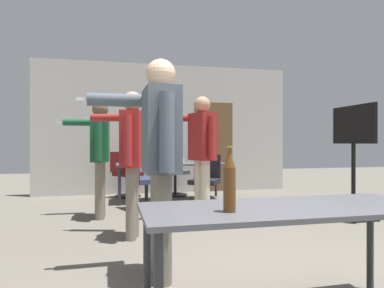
{
  "coord_description": "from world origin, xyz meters",
  "views": [
    {
      "loc": [
        -1.17,
        -1.5,
        1.11
      ],
      "look_at": [
        -0.2,
        2.71,
        1.1
      ],
      "focal_mm": 32.0,
      "sensor_mm": 36.0,
      "label": 1
    }
  ],
  "objects_px": {
    "person_near_casual": "(159,147)",
    "office_chair_far_right": "(173,174)",
    "person_right_polo": "(99,148)",
    "person_far_watching": "(131,149)",
    "beer_bottle": "(229,181)",
    "office_chair_mid_tucked": "(142,183)",
    "office_chair_far_left": "(206,183)",
    "drink_cup": "(183,161)",
    "office_chair_near_pushed": "(125,176)",
    "person_center_tall": "(201,145)",
    "tv_screen": "(354,151)"
  },
  "relations": [
    {
      "from": "person_near_casual",
      "to": "office_chair_mid_tucked",
      "type": "height_order",
      "value": "person_near_casual"
    },
    {
      "from": "person_far_watching",
      "to": "person_center_tall",
      "type": "bearing_deg",
      "value": -40.79
    },
    {
      "from": "person_right_polo",
      "to": "office_chair_mid_tucked",
      "type": "distance_m",
      "value": 1.1
    },
    {
      "from": "office_chair_far_right",
      "to": "office_chair_near_pushed",
      "type": "xyz_separation_m",
      "value": [
        -1.02,
        -0.08,
        -0.01
      ]
    },
    {
      "from": "office_chair_near_pushed",
      "to": "beer_bottle",
      "type": "relative_size",
      "value": 2.5
    },
    {
      "from": "person_near_casual",
      "to": "beer_bottle",
      "type": "distance_m",
      "value": 0.99
    },
    {
      "from": "person_near_casual",
      "to": "office_chair_far_right",
      "type": "distance_m",
      "value": 4.58
    },
    {
      "from": "person_near_casual",
      "to": "office_chair_far_left",
      "type": "distance_m",
      "value": 3.26
    },
    {
      "from": "beer_bottle",
      "to": "office_chair_near_pushed",
      "type": "bearing_deg",
      "value": 94.34
    },
    {
      "from": "person_right_polo",
      "to": "drink_cup",
      "type": "distance_m",
      "value": 1.97
    },
    {
      "from": "person_near_casual",
      "to": "tv_screen",
      "type": "bearing_deg",
      "value": -63.5
    },
    {
      "from": "person_center_tall",
      "to": "office_chair_far_left",
      "type": "bearing_deg",
      "value": -34.86
    },
    {
      "from": "office_chair_far_right",
      "to": "beer_bottle",
      "type": "height_order",
      "value": "beer_bottle"
    },
    {
      "from": "office_chair_near_pushed",
      "to": "beer_bottle",
      "type": "height_order",
      "value": "beer_bottle"
    },
    {
      "from": "person_center_tall",
      "to": "office_chair_far_right",
      "type": "bearing_deg",
      "value": -16.53
    },
    {
      "from": "person_center_tall",
      "to": "office_chair_mid_tucked",
      "type": "distance_m",
      "value": 1.47
    },
    {
      "from": "tv_screen",
      "to": "beer_bottle",
      "type": "distance_m",
      "value": 3.81
    },
    {
      "from": "office_chair_near_pushed",
      "to": "beer_bottle",
      "type": "bearing_deg",
      "value": -35.59
    },
    {
      "from": "beer_bottle",
      "to": "person_right_polo",
      "type": "bearing_deg",
      "value": 103.97
    },
    {
      "from": "person_far_watching",
      "to": "office_chair_far_right",
      "type": "distance_m",
      "value": 3.39
    },
    {
      "from": "office_chair_far_left",
      "to": "office_chair_near_pushed",
      "type": "bearing_deg",
      "value": -14.75
    },
    {
      "from": "person_right_polo",
      "to": "beer_bottle",
      "type": "relative_size",
      "value": 4.63
    },
    {
      "from": "person_far_watching",
      "to": "office_chair_near_pushed",
      "type": "height_order",
      "value": "person_far_watching"
    },
    {
      "from": "office_chair_far_left",
      "to": "person_near_casual",
      "type": "bearing_deg",
      "value": 99.62
    },
    {
      "from": "tv_screen",
      "to": "office_chair_far_right",
      "type": "bearing_deg",
      "value": -141.97
    },
    {
      "from": "person_right_polo",
      "to": "office_chair_far_right",
      "type": "relative_size",
      "value": 1.81
    },
    {
      "from": "office_chair_far_right",
      "to": "drink_cup",
      "type": "bearing_deg",
      "value": 74.82
    },
    {
      "from": "office_chair_mid_tucked",
      "to": "office_chair_near_pushed",
      "type": "relative_size",
      "value": 0.99
    },
    {
      "from": "office_chair_mid_tucked",
      "to": "office_chair_far_left",
      "type": "bearing_deg",
      "value": 62.73
    },
    {
      "from": "person_far_watching",
      "to": "office_chair_far_right",
      "type": "bearing_deg",
      "value": -3.74
    },
    {
      "from": "office_chair_mid_tucked",
      "to": "tv_screen",
      "type": "bearing_deg",
      "value": 42.24
    },
    {
      "from": "person_far_watching",
      "to": "office_chair_near_pushed",
      "type": "bearing_deg",
      "value": 14.0
    },
    {
      "from": "office_chair_mid_tucked",
      "to": "drink_cup",
      "type": "relative_size",
      "value": 8.84
    },
    {
      "from": "person_near_casual",
      "to": "office_chair_near_pushed",
      "type": "distance_m",
      "value": 4.41
    },
    {
      "from": "person_center_tall",
      "to": "office_chair_far_right",
      "type": "height_order",
      "value": "person_center_tall"
    },
    {
      "from": "office_chair_far_left",
      "to": "person_center_tall",
      "type": "bearing_deg",
      "value": 102.88
    },
    {
      "from": "person_near_casual",
      "to": "drink_cup",
      "type": "bearing_deg",
      "value": -15.29
    },
    {
      "from": "person_right_polo",
      "to": "office_chair_mid_tucked",
      "type": "bearing_deg",
      "value": -46.3
    },
    {
      "from": "person_center_tall",
      "to": "office_chair_near_pushed",
      "type": "relative_size",
      "value": 1.91
    },
    {
      "from": "person_far_watching",
      "to": "beer_bottle",
      "type": "xyz_separation_m",
      "value": [
        0.44,
        -2.21,
        -0.15
      ]
    },
    {
      "from": "person_center_tall",
      "to": "office_chair_near_pushed",
      "type": "bearing_deg",
      "value": 6.73
    },
    {
      "from": "person_right_polo",
      "to": "office_chair_far_right",
      "type": "height_order",
      "value": "person_right_polo"
    },
    {
      "from": "tv_screen",
      "to": "office_chair_far_right",
      "type": "distance_m",
      "value": 3.63
    },
    {
      "from": "person_far_watching",
      "to": "person_center_tall",
      "type": "relative_size",
      "value": 0.96
    },
    {
      "from": "person_far_watching",
      "to": "drink_cup",
      "type": "bearing_deg",
      "value": -9.78
    },
    {
      "from": "office_chair_near_pushed",
      "to": "person_near_casual",
      "type": "bearing_deg",
      "value": -38.29
    },
    {
      "from": "person_center_tall",
      "to": "office_chair_mid_tucked",
      "type": "bearing_deg",
      "value": 18.96
    },
    {
      "from": "person_near_casual",
      "to": "office_chair_far_right",
      "type": "relative_size",
      "value": 1.88
    },
    {
      "from": "person_center_tall",
      "to": "beer_bottle",
      "type": "relative_size",
      "value": 4.78
    },
    {
      "from": "person_center_tall",
      "to": "drink_cup",
      "type": "bearing_deg",
      "value": -18.38
    }
  ]
}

